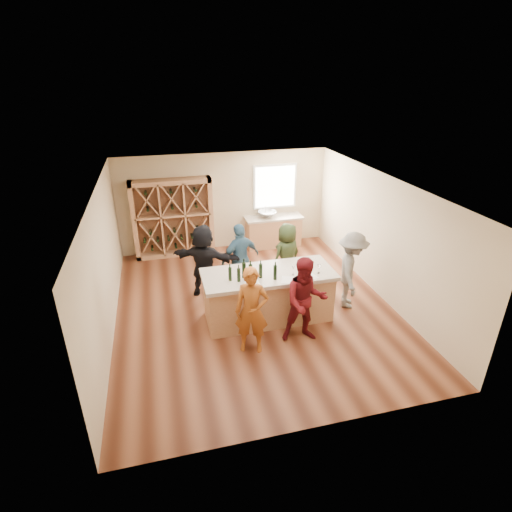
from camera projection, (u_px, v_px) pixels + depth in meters
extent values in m
cube|color=brown|center=(254.00, 308.00, 9.04)|extent=(6.00, 7.00, 0.10)
cube|color=white|center=(254.00, 182.00, 7.81)|extent=(6.00, 7.00, 0.10)
cube|color=beige|center=(224.00, 201.00, 11.54)|extent=(6.00, 0.10, 2.80)
cube|color=beige|center=(318.00, 355.00, 5.31)|extent=(6.00, 0.10, 2.80)
cube|color=beige|center=(102.00, 266.00, 7.75)|extent=(0.10, 7.00, 2.80)
cube|color=beige|center=(383.00, 236.00, 9.11)|extent=(0.10, 7.00, 2.80)
cube|color=white|center=(275.00, 187.00, 11.66)|extent=(1.30, 0.06, 1.30)
cube|color=white|center=(275.00, 187.00, 11.63)|extent=(1.18, 0.01, 1.18)
cube|color=tan|center=(173.00, 218.00, 11.09)|extent=(2.20, 0.45, 2.20)
cube|color=tan|center=(273.00, 232.00, 11.96)|extent=(1.60, 0.58, 0.86)
cube|color=#B6A796|center=(274.00, 218.00, 11.76)|extent=(1.70, 0.62, 0.06)
imported|color=silver|center=(267.00, 214.00, 11.67)|extent=(0.54, 0.54, 0.19)
cylinder|color=silver|center=(266.00, 210.00, 11.80)|extent=(0.02, 0.02, 0.30)
cube|color=tan|center=(268.00, 297.00, 8.41)|extent=(2.60, 1.00, 1.00)
cube|color=#B6A796|center=(268.00, 274.00, 8.18)|extent=(2.72, 1.12, 0.08)
cylinder|color=black|center=(230.00, 274.00, 7.81)|extent=(0.09, 0.09, 0.28)
cylinder|color=black|center=(239.00, 275.00, 7.77)|extent=(0.07, 0.07, 0.28)
cylinder|color=black|center=(244.00, 270.00, 7.91)|extent=(0.10, 0.10, 0.33)
cylinder|color=black|center=(250.00, 272.00, 7.85)|extent=(0.09, 0.09, 0.32)
cylinder|color=black|center=(261.00, 271.00, 7.91)|extent=(0.09, 0.09, 0.30)
cone|color=white|center=(257.00, 281.00, 7.68)|extent=(0.06, 0.06, 0.16)
cone|color=white|center=(310.00, 274.00, 7.88)|extent=(0.09, 0.09, 0.20)
cone|color=white|center=(293.00, 271.00, 8.06)|extent=(0.07, 0.07, 0.17)
cone|color=white|center=(319.00, 269.00, 8.11)|extent=(0.08, 0.08, 0.19)
cube|color=white|center=(255.00, 284.00, 7.72)|extent=(0.22, 0.28, 0.00)
cube|color=white|center=(287.00, 280.00, 7.89)|extent=(0.33, 0.38, 0.00)
cube|color=white|center=(311.00, 276.00, 8.02)|extent=(0.26, 0.31, 0.00)
imported|color=#994C19|center=(252.00, 311.00, 7.29)|extent=(0.73, 0.62, 1.71)
imported|color=#590F14|center=(305.00, 301.00, 7.57)|extent=(0.91, 0.58, 1.75)
imported|color=slate|center=(351.00, 270.00, 8.71)|extent=(0.94, 1.25, 1.75)
imported|color=#335972|center=(240.00, 258.00, 9.34)|extent=(1.11, 0.82, 1.69)
imported|color=#263319|center=(287.00, 255.00, 9.60)|extent=(0.92, 0.77, 1.60)
imported|color=black|center=(204.00, 261.00, 9.15)|extent=(1.70, 1.24, 1.74)
cylinder|color=black|center=(275.00, 272.00, 7.85)|extent=(0.07, 0.07, 0.30)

